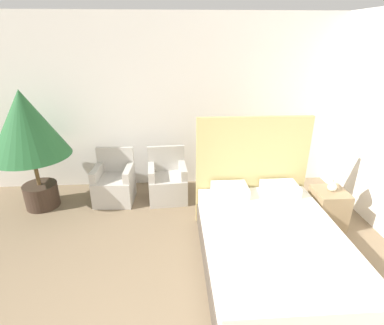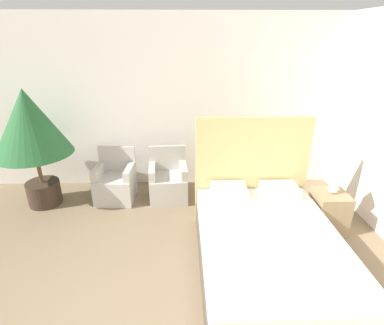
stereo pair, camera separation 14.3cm
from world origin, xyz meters
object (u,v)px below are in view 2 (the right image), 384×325
(nightstand, at_px, (328,211))
(armchair_near_window_left, at_px, (116,184))
(armchair_near_window_right, at_px, (168,183))
(table_lamp, at_px, (337,172))
(potted_palm, at_px, (30,128))
(bed, at_px, (266,245))

(nightstand, bearing_deg, armchair_near_window_left, 163.52)
(armchair_near_window_right, height_order, nightstand, armchair_near_window_right)
(table_lamp, bearing_deg, armchair_near_window_right, 157.87)
(potted_palm, relative_size, nightstand, 3.29)
(bed, bearing_deg, armchair_near_window_left, 141.12)
(armchair_near_window_left, distance_m, nightstand, 3.28)
(potted_palm, relative_size, table_lamp, 4.28)
(armchair_near_window_right, xyz_separation_m, table_lamp, (2.28, -0.93, 0.60))
(armchair_near_window_left, relative_size, table_lamp, 1.97)
(bed, distance_m, armchair_near_window_left, 2.66)
(nightstand, bearing_deg, table_lamp, 62.02)
(armchair_near_window_left, height_order, potted_palm, potted_palm)
(potted_palm, distance_m, table_lamp, 4.38)
(bed, height_order, potted_palm, potted_palm)
(bed, bearing_deg, table_lamp, 34.78)
(armchair_near_window_left, distance_m, armchair_near_window_right, 0.87)
(armchair_near_window_left, height_order, table_lamp, table_lamp)
(armchair_near_window_left, bearing_deg, potted_palm, -171.58)
(armchair_near_window_left, bearing_deg, nightstand, -13.23)
(armchair_near_window_left, relative_size, nightstand, 1.52)
(armchair_near_window_right, relative_size, potted_palm, 0.46)
(potted_palm, bearing_deg, armchair_near_window_right, 2.94)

